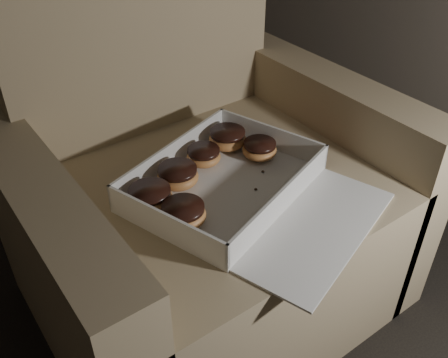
% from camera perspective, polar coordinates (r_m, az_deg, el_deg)
% --- Properties ---
extents(armchair, '(0.85, 0.72, 0.89)m').
position_cam_1_polar(armchair, '(1.21, -2.29, -2.90)').
color(armchair, '#92835D').
rests_on(armchair, floor).
extents(bakery_box, '(0.50, 0.55, 0.07)m').
position_cam_1_polar(bakery_box, '(1.04, 1.93, -1.33)').
color(bakery_box, silver).
rests_on(bakery_box, armchair).
extents(donut_a, '(0.09, 0.09, 0.04)m').
position_cam_1_polar(donut_a, '(1.06, -5.31, 0.38)').
color(donut_a, '#C08143').
rests_on(donut_a, bakery_box).
extents(donut_b, '(0.09, 0.09, 0.04)m').
position_cam_1_polar(donut_b, '(0.96, -4.67, -4.01)').
color(donut_b, '#C08143').
rests_on(donut_b, bakery_box).
extents(donut_c, '(0.09, 0.09, 0.05)m').
position_cam_1_polar(donut_c, '(1.00, -8.44, -2.11)').
color(donut_c, '#C08143').
rests_on(donut_c, bakery_box).
extents(donut_d, '(0.09, 0.09, 0.04)m').
position_cam_1_polar(donut_d, '(1.18, 0.40, 4.68)').
color(donut_d, '#C08143').
rests_on(donut_d, bakery_box).
extents(donut_e, '(0.08, 0.08, 0.04)m').
position_cam_1_polar(donut_e, '(1.12, -2.34, 2.68)').
color(donut_e, '#C08143').
rests_on(donut_e, bakery_box).
extents(donut_f, '(0.08, 0.08, 0.04)m').
position_cam_1_polar(donut_f, '(1.14, 4.09, 3.43)').
color(donut_f, '#C08143').
rests_on(donut_f, bakery_box).
extents(crumb_a, '(0.01, 0.01, 0.00)m').
position_cam_1_polar(crumb_a, '(1.05, 3.65, -1.18)').
color(crumb_a, black).
rests_on(crumb_a, bakery_box).
extents(crumb_b, '(0.01, 0.01, 0.00)m').
position_cam_1_polar(crumb_b, '(0.94, 3.01, -6.31)').
color(crumb_b, black).
rests_on(crumb_b, bakery_box).
extents(crumb_c, '(0.01, 0.01, 0.00)m').
position_cam_1_polar(crumb_c, '(1.10, 4.47, 0.86)').
color(crumb_c, black).
rests_on(crumb_c, bakery_box).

